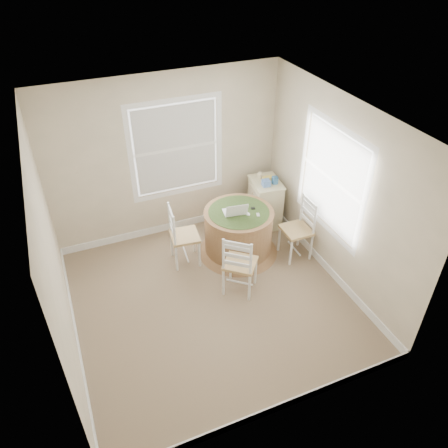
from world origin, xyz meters
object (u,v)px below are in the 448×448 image
chair_near (240,263)px  laptop (235,212)px  round_table (238,230)px  chair_left (185,236)px  chair_right (296,230)px  corner_chest (265,203)px

chair_near → laptop: (0.26, 0.76, 0.30)m
round_table → chair_near: size_ratio=1.28×
chair_left → chair_right: 1.66m
round_table → laptop: size_ratio=3.37×
round_table → chair_left: chair_left is taller
round_table → chair_near: chair_near is taller
round_table → laptop: laptop is taller
round_table → chair_near: 0.84m
chair_near → chair_left: bearing=-20.7°
round_table → laptop: (-0.07, -0.01, 0.37)m
round_table → chair_left: bearing=-168.3°
round_table → chair_left: (-0.82, 0.10, 0.07)m
laptop → corner_chest: laptop is taller
chair_left → laptop: (0.75, -0.11, 0.30)m
chair_right → round_table: bearing=-117.5°
chair_right → corner_chest: size_ratio=1.18×
laptop → corner_chest: size_ratio=0.45×
round_table → chair_left: size_ratio=1.28×
laptop → chair_right: bearing=163.2°
chair_left → corner_chest: bearing=-67.8°
chair_right → corner_chest: bearing=-176.7°
chair_left → chair_right: (1.58, -0.51, 0.00)m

